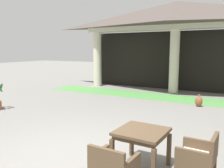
# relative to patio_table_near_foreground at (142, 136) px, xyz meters

# --- Properties ---
(ground_plane) EXTENTS (60.00, 60.00, 0.00)m
(ground_plane) POSITION_rel_patio_table_near_foreground_xyz_m (-1.48, -0.31, -0.62)
(ground_plane) COLOR gray
(background_pavilion) EXTENTS (10.16, 2.69, 4.41)m
(background_pavilion) POSITION_rel_patio_table_near_foreground_xyz_m (-1.48, 8.07, 2.81)
(background_pavilion) COLOR beige
(background_pavilion) RESTS_ON ground
(lawn_strip) EXTENTS (11.96, 1.62, 0.01)m
(lawn_strip) POSITION_rel_patio_table_near_foreground_xyz_m (-1.48, 6.52, -0.61)
(lawn_strip) COLOR #519347
(lawn_strip) RESTS_ON ground
(patio_table_near_foreground) EXTENTS (0.88, 0.88, 0.72)m
(patio_table_near_foreground) POSITION_rel_patio_table_near_foreground_xyz_m (0.00, 0.00, 0.00)
(patio_table_near_foreground) COLOR brown
(patio_table_near_foreground) RESTS_ON ground
(patio_chair_near_foreground_east) EXTENTS (0.58, 0.58, 0.85)m
(patio_chair_near_foreground_east) POSITION_rel_patio_table_near_foreground_xyz_m (0.99, -0.04, -0.22)
(patio_chair_near_foreground_east) COLOR brown
(patio_chair_near_foreground_east) RESTS_ON ground
(terracotta_urn) EXTENTS (0.27, 0.27, 0.47)m
(terracotta_urn) POSITION_rel_patio_table_near_foreground_xyz_m (0.14, 5.46, -0.42)
(terracotta_urn) COLOR brown
(terracotta_urn) RESTS_ON ground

